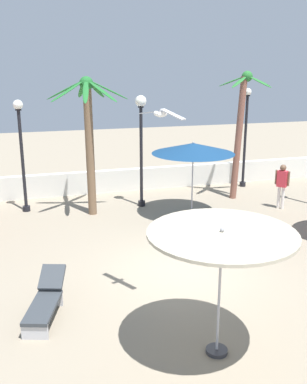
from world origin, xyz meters
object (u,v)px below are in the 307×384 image
object	(u,v)px
patio_umbrella_3	(193,149)
lamp_post_3	(21,146)
lounge_chair_0	(46,300)
guest_0	(282,182)
patio_umbrella_2	(222,238)
palm_tree_0	(241,122)
palm_tree_1	(89,129)
lamp_post_2	(245,133)
lamp_post_1	(141,134)
seagull_0	(161,114)

from	to	relation	value
patio_umbrella_3	lamp_post_3	size ratio (longest dim) A/B	0.71
patio_umbrella_3	lamp_post_3	xyz separation A→B (m)	(-5.86, 2.29, -0.01)
lounge_chair_0	guest_0	world-z (taller)	guest_0
patio_umbrella_2	lamp_post_3	world-z (taller)	lamp_post_3
patio_umbrella_3	lounge_chair_0	world-z (taller)	patio_umbrella_3
palm_tree_0	lamp_post_3	xyz separation A→B (m)	(-8.54, 0.64, -0.67)
palm_tree_1	lamp_post_2	size ratio (longest dim) A/B	1.13
palm_tree_0	lamp_post_3	distance (m)	8.59
palm_tree_1	guest_0	distance (m)	7.57
patio_umbrella_3	lounge_chair_0	distance (m)	8.07
lamp_post_1	guest_0	xyz separation A→B (m)	(5.08, -1.86, -1.80)
lounge_chair_0	seagull_0	xyz separation A→B (m)	(2.54, -0.34, 4.00)
patio_umbrella_3	lounge_chair_0	xyz separation A→B (m)	(-5.56, -5.46, -2.12)
palm_tree_0	guest_0	size ratio (longest dim) A/B	2.96
patio_umbrella_3	palm_tree_1	bearing A→B (deg)	160.35
lamp_post_2	lamp_post_3	world-z (taller)	lamp_post_2
lamp_post_2	lounge_chair_0	world-z (taller)	lamp_post_2
patio_umbrella_3	lamp_post_1	xyz separation A→B (m)	(-1.46, 1.69, 0.35)
lamp_post_3	guest_0	bearing A→B (deg)	-14.56
lamp_post_2	guest_0	distance (m)	3.68
lamp_post_1	seagull_0	xyz separation A→B (m)	(-1.56, -7.49, 1.54)
palm_tree_1	lamp_post_2	distance (m)	7.57
lamp_post_2	palm_tree_1	bearing A→B (deg)	-164.82
lamp_post_3	lounge_chair_0	size ratio (longest dim) A/B	2.15
lamp_post_2	lounge_chair_0	distance (m)	12.91
lamp_post_3	guest_0	world-z (taller)	lamp_post_3
lamp_post_2	seagull_0	size ratio (longest dim) A/B	3.99
lamp_post_3	lounge_chair_0	bearing A→B (deg)	-87.82
patio_umbrella_3	guest_0	distance (m)	3.90
palm_tree_1	lounge_chair_0	distance (m)	7.55
lounge_chair_0	lamp_post_2	bearing A→B (deg)	42.95
lamp_post_2	guest_0	size ratio (longest dim) A/B	2.53
lamp_post_1	seagull_0	world-z (taller)	seagull_0
patio_umbrella_2	lounge_chair_0	xyz separation A→B (m)	(-3.08, 2.27, -1.97)
seagull_0	lounge_chair_0	bearing A→B (deg)	172.28
palm_tree_1	lamp_post_3	xyz separation A→B (m)	(-2.35, 1.04, -0.68)
patio_umbrella_2	seagull_0	world-z (taller)	seagull_0
palm_tree_1	lamp_post_2	world-z (taller)	palm_tree_1
palm_tree_0	guest_0	xyz separation A→B (m)	(0.94, -1.82, -2.11)
palm_tree_0	lamp_post_2	xyz separation A→B (m)	(1.08, 1.57, -0.70)
patio_umbrella_3	guest_0	bearing A→B (deg)	-2.65
seagull_0	patio_umbrella_3	bearing A→B (deg)	62.47
lamp_post_1	seagull_0	size ratio (longest dim) A/B	3.88
palm_tree_0	lamp_post_2	bearing A→B (deg)	55.47
lamp_post_2	seagull_0	world-z (taller)	seagull_0
patio_umbrella_3	lamp_post_2	distance (m)	4.96
patio_umbrella_2	palm_tree_0	world-z (taller)	palm_tree_0
palm_tree_0	palm_tree_1	world-z (taller)	palm_tree_0
lamp_post_2	palm_tree_0	bearing A→B (deg)	-124.53
lamp_post_2	seagull_0	bearing A→B (deg)	-126.96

